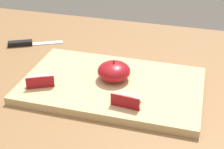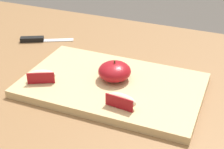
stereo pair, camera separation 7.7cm
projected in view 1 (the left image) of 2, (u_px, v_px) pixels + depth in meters
The scene contains 6 objects.
dining_table at pixel (106, 123), 0.83m from camera, with size 1.39×0.90×0.75m.
cutting_board at pixel (112, 85), 0.78m from camera, with size 0.42×0.26×0.02m.
apple_half_skin_up at pixel (114, 71), 0.78m from camera, with size 0.08×0.08×0.05m.
apple_wedge_front at pixel (40, 80), 0.76m from camera, with size 0.07×0.05×0.03m.
apple_wedge_near_knife at pixel (127, 99), 0.69m from camera, with size 0.07×0.03×0.03m.
paring_knife at pixel (25, 43), 0.99m from camera, with size 0.15×0.09×0.01m.
Camera 1 is at (0.19, -0.62, 1.17)m, focal length 53.37 mm.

